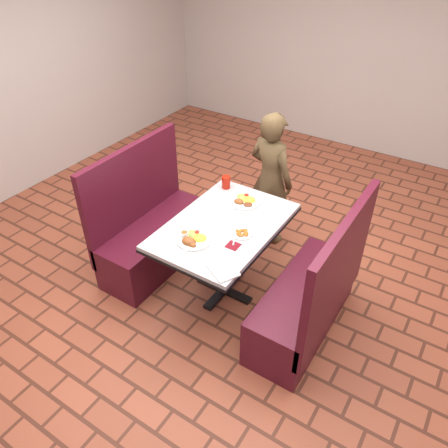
{
  "coord_description": "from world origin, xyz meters",
  "views": [
    {
      "loc": [
        1.54,
        -2.39,
        2.82
      ],
      "look_at": [
        0.0,
        0.0,
        0.75
      ],
      "focal_mm": 35.0,
      "sensor_mm": 36.0,
      "label": 1
    }
  ],
  "objects_px": {
    "plantain_plate": "(242,233)",
    "far_dinner_plate": "(245,200)",
    "near_dinner_plate": "(193,238)",
    "dining_table": "(224,233)",
    "diner_person": "(270,179)",
    "booth_bench_left": "(153,233)",
    "red_tumbler": "(226,182)",
    "booth_bench_right": "(310,300)"
  },
  "relations": [
    {
      "from": "diner_person",
      "to": "red_tumbler",
      "type": "height_order",
      "value": "diner_person"
    },
    {
      "from": "dining_table",
      "to": "far_dinner_plate",
      "type": "xyz_separation_m",
      "value": [
        -0.02,
        0.37,
        0.12
      ]
    },
    {
      "from": "booth_bench_right",
      "to": "far_dinner_plate",
      "type": "relative_size",
      "value": 4.5
    },
    {
      "from": "booth_bench_right",
      "to": "red_tumbler",
      "type": "relative_size",
      "value": 10.49
    },
    {
      "from": "booth_bench_left",
      "to": "plantain_plate",
      "type": "height_order",
      "value": "booth_bench_left"
    },
    {
      "from": "plantain_plate",
      "to": "far_dinner_plate",
      "type": "bearing_deg",
      "value": 117.77
    },
    {
      "from": "booth_bench_left",
      "to": "diner_person",
      "type": "height_order",
      "value": "diner_person"
    },
    {
      "from": "red_tumbler",
      "to": "plantain_plate",
      "type": "bearing_deg",
      "value": -47.31
    },
    {
      "from": "booth_bench_right",
      "to": "near_dinner_plate",
      "type": "height_order",
      "value": "booth_bench_right"
    },
    {
      "from": "diner_person",
      "to": "plantain_plate",
      "type": "relative_size",
      "value": 7.86
    },
    {
      "from": "plantain_plate",
      "to": "diner_person",
      "type": "bearing_deg",
      "value": 104.89
    },
    {
      "from": "dining_table",
      "to": "booth_bench_right",
      "type": "distance_m",
      "value": 0.86
    },
    {
      "from": "near_dinner_plate",
      "to": "dining_table",
      "type": "bearing_deg",
      "value": 75.79
    },
    {
      "from": "diner_person",
      "to": "booth_bench_right",
      "type": "bearing_deg",
      "value": 145.08
    },
    {
      "from": "red_tumbler",
      "to": "booth_bench_right",
      "type": "bearing_deg",
      "value": -23.97
    },
    {
      "from": "diner_person",
      "to": "far_dinner_plate",
      "type": "distance_m",
      "value": 0.58
    },
    {
      "from": "booth_bench_left",
      "to": "plantain_plate",
      "type": "xyz_separation_m",
      "value": [
        0.99,
        -0.04,
        0.43
      ]
    },
    {
      "from": "booth_bench_right",
      "to": "near_dinner_plate",
      "type": "distance_m",
      "value": 1.03
    },
    {
      "from": "dining_table",
      "to": "plantain_plate",
      "type": "bearing_deg",
      "value": -10.74
    },
    {
      "from": "diner_person",
      "to": "plantain_plate",
      "type": "height_order",
      "value": "diner_person"
    },
    {
      "from": "plantain_plate",
      "to": "dining_table",
      "type": "bearing_deg",
      "value": 169.26
    },
    {
      "from": "red_tumbler",
      "to": "diner_person",
      "type": "bearing_deg",
      "value": 64.41
    },
    {
      "from": "far_dinner_plate",
      "to": "diner_person",
      "type": "bearing_deg",
      "value": 94.75
    },
    {
      "from": "diner_person",
      "to": "near_dinner_plate",
      "type": "distance_m",
      "value": 1.26
    },
    {
      "from": "booth_bench_left",
      "to": "diner_person",
      "type": "distance_m",
      "value": 1.24
    },
    {
      "from": "booth_bench_right",
      "to": "plantain_plate",
      "type": "height_order",
      "value": "booth_bench_right"
    },
    {
      "from": "booth_bench_right",
      "to": "plantain_plate",
      "type": "relative_size",
      "value": 6.93
    },
    {
      "from": "booth_bench_left",
      "to": "diner_person",
      "type": "relative_size",
      "value": 0.88
    },
    {
      "from": "far_dinner_plate",
      "to": "plantain_plate",
      "type": "bearing_deg",
      "value": -62.23
    },
    {
      "from": "near_dinner_plate",
      "to": "red_tumbler",
      "type": "xyz_separation_m",
      "value": [
        -0.21,
        0.8,
        0.03
      ]
    },
    {
      "from": "dining_table",
      "to": "diner_person",
      "type": "distance_m",
      "value": 0.94
    },
    {
      "from": "diner_person",
      "to": "red_tumbler",
      "type": "bearing_deg",
      "value": 76.8
    },
    {
      "from": "booth_bench_left",
      "to": "plantain_plate",
      "type": "distance_m",
      "value": 1.08
    },
    {
      "from": "plantain_plate",
      "to": "near_dinner_plate",
      "type": "bearing_deg",
      "value": -134.3
    },
    {
      "from": "near_dinner_plate",
      "to": "diner_person",
      "type": "bearing_deg",
      "value": 89.58
    },
    {
      "from": "near_dinner_plate",
      "to": "plantain_plate",
      "type": "bearing_deg",
      "value": 45.7
    },
    {
      "from": "dining_table",
      "to": "far_dinner_plate",
      "type": "distance_m",
      "value": 0.39
    },
    {
      "from": "dining_table",
      "to": "booth_bench_right",
      "type": "bearing_deg",
      "value": 0.0
    },
    {
      "from": "booth_bench_right",
      "to": "diner_person",
      "type": "xyz_separation_m",
      "value": [
        -0.87,
        0.94,
        0.35
      ]
    },
    {
      "from": "dining_table",
      "to": "near_dinner_plate",
      "type": "xyz_separation_m",
      "value": [
        -0.08,
        -0.31,
        0.12
      ]
    },
    {
      "from": "near_dinner_plate",
      "to": "red_tumbler",
      "type": "distance_m",
      "value": 0.82
    },
    {
      "from": "booth_bench_left",
      "to": "near_dinner_plate",
      "type": "height_order",
      "value": "booth_bench_left"
    }
  ]
}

